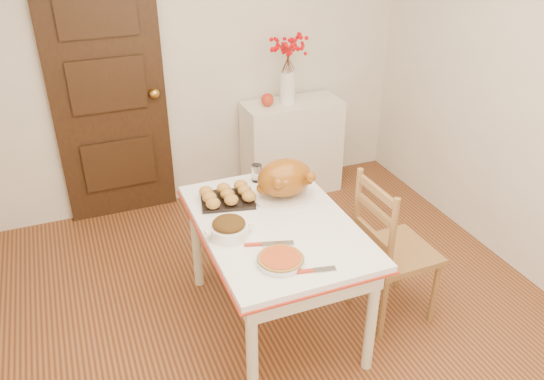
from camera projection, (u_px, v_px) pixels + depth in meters
name	position (u px, v px, depth m)	size (l,w,h in m)	color
floor	(298.00, 347.00, 3.23)	(3.50, 4.00, 0.00)	#4C2310
wall_back	(196.00, 53.00, 4.24)	(3.50, 0.00, 2.50)	silver
door_back	(108.00, 93.00, 4.09)	(0.85, 0.06, 2.06)	black
sideboard	(292.00, 147.00, 4.71)	(0.82, 0.37, 0.82)	silver
kitchen_table	(275.00, 274.00, 3.24)	(0.84, 1.23, 0.74)	white
chair_oak	(396.00, 248.00, 3.27)	(0.43, 0.43, 0.97)	brown
berry_vase	(288.00, 71.00, 4.36)	(0.28, 0.28, 0.55)	white
apple	(267.00, 100.00, 4.41)	(0.11, 0.11, 0.11)	#B22D1A
turkey_platter	(285.00, 180.00, 3.24)	(0.39, 0.31, 0.25)	#9B5515
pumpkin_pie	(281.00, 259.00, 2.72)	(0.24, 0.24, 0.05)	#B4431A
stuffing_dish	(229.00, 228.00, 2.92)	(0.27, 0.21, 0.10)	#4B310B
rolls_tray	(227.00, 195.00, 3.24)	(0.31, 0.25, 0.08)	#C18F3C
pie_server	(314.00, 270.00, 2.67)	(0.22, 0.06, 0.01)	silver
carving_knife	(269.00, 244.00, 2.87)	(0.26, 0.06, 0.01)	silver
drinking_glass	(257.00, 173.00, 3.46)	(0.07, 0.07, 0.11)	white
shaker_pair	(289.00, 168.00, 3.54)	(0.09, 0.04, 0.09)	white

